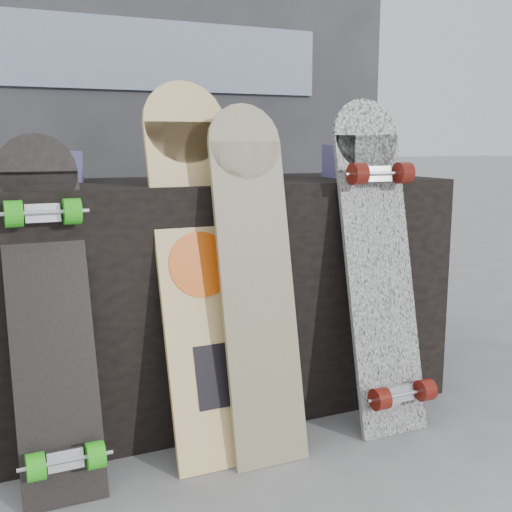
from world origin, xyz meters
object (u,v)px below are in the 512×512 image
longboard_celtic (256,271)px  skateboard_dark (50,310)px  longboard_geisha (199,259)px  vendor_table (213,293)px  longboard_cascadia (380,260)px

longboard_celtic → skateboard_dark: longboard_celtic is taller
longboard_geisha → longboard_celtic: bearing=-29.7°
skateboard_dark → vendor_table: bearing=30.9°
vendor_table → skateboard_dark: (-0.60, -0.36, 0.09)m
longboard_geisha → longboard_celtic: 0.17m
longboard_geisha → longboard_cascadia: size_ratio=1.04×
skateboard_dark → longboard_celtic: bearing=-4.4°
vendor_table → longboard_celtic: longboard_celtic is taller
longboard_celtic → longboard_cascadia: 0.45m
longboard_cascadia → skateboard_dark: (-1.03, 0.03, -0.06)m
vendor_table → longboard_celtic: (-0.02, -0.40, 0.16)m
vendor_table → longboard_geisha: 0.40m
longboard_cascadia → skateboard_dark: bearing=178.1°
longboard_geisha → longboard_cascadia: longboard_geisha is taller
longboard_geisha → longboard_celtic: size_ratio=1.07×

